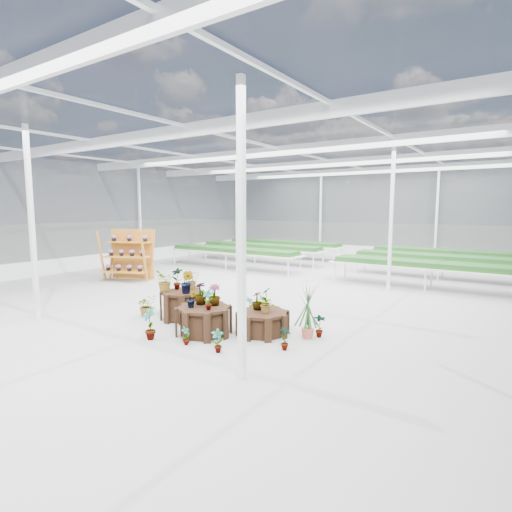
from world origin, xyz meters
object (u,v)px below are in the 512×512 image
Objects in this scene: plinth_tall at (182,305)px; plinth_mid at (204,321)px; plinth_low at (263,323)px; shelf_rack at (127,255)px; bird_table at (123,254)px.

plinth_tall is 1.34m from plinth_mid.
shelf_rack is at bearing 161.40° from plinth_low.
bird_table reaches higher than plinth_tall.
plinth_tall is at bearing -177.40° from plinth_low.
shelf_rack is 1.12× the size of bird_table.
bird_table is (-8.56, 3.18, 0.58)m from plinth_low.
bird_table is (-1.10, 0.67, -0.10)m from shelf_rack.
plinth_low is (2.20, 0.10, -0.09)m from plinth_tall.
plinth_mid is 0.62× the size of shelf_rack.
plinth_low is at bearing 2.60° from plinth_tall.
plinth_mid is (1.20, -0.60, -0.04)m from plinth_tall.
plinth_mid reaches higher than plinth_low.
shelf_rack is (-6.45, 3.21, 0.62)m from plinth_mid.
plinth_low is 7.89m from shelf_rack.
plinth_mid is at bearing -49.86° from shelf_rack.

